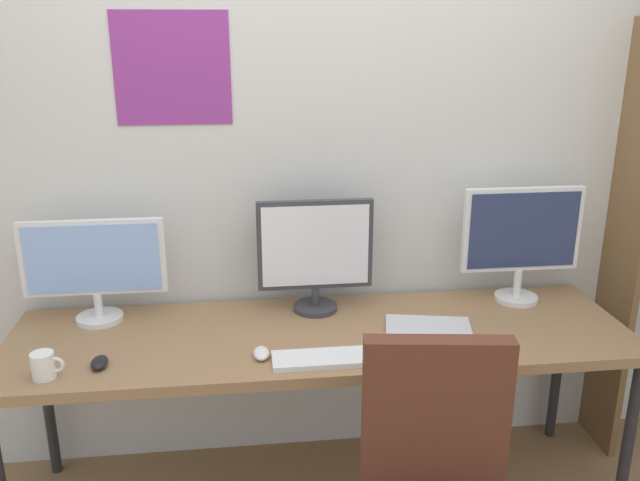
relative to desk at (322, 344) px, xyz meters
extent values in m
cube|color=silver|center=(0.00, 0.42, 0.61)|extent=(4.75, 0.10, 2.60)
cube|color=#8C338C|center=(-0.53, 0.37, 1.00)|extent=(0.44, 0.01, 0.42)
cube|color=#936D47|center=(0.00, 0.00, 0.03)|extent=(2.35, 0.68, 0.04)
cylinder|color=#262628|center=(1.13, -0.29, -0.34)|extent=(0.04, 0.04, 0.70)
cylinder|color=#262628|center=(-1.13, 0.29, -0.34)|extent=(0.04, 0.04, 0.70)
cylinder|color=#262628|center=(1.13, 0.29, -0.34)|extent=(0.04, 0.04, 0.70)
cube|color=brown|center=(1.33, 0.23, 0.25)|extent=(0.03, 0.28, 1.89)
cube|color=#592D1E|center=(0.27, -0.60, 0.06)|extent=(0.45, 0.13, 0.48)
cylinder|color=silver|center=(-0.86, 0.21, 0.06)|extent=(0.18, 0.18, 0.02)
cylinder|color=silver|center=(-0.86, 0.21, 0.12)|extent=(0.03, 0.03, 0.09)
cube|color=silver|center=(-0.86, 0.21, 0.31)|extent=(0.55, 0.03, 0.30)
cube|color=#8CB2F2|center=(-0.86, 0.20, 0.31)|extent=(0.50, 0.01, 0.27)
cylinder|color=#38383D|center=(0.00, 0.21, 0.06)|extent=(0.18, 0.18, 0.02)
cylinder|color=#38383D|center=(0.00, 0.21, 0.11)|extent=(0.03, 0.03, 0.08)
cube|color=#38383D|center=(0.00, 0.21, 0.33)|extent=(0.46, 0.03, 0.36)
cube|color=white|center=(0.00, 0.20, 0.33)|extent=(0.42, 0.01, 0.33)
cylinder|color=silver|center=(0.86, 0.21, 0.06)|extent=(0.18, 0.18, 0.02)
cylinder|color=silver|center=(0.86, 0.21, 0.13)|extent=(0.03, 0.03, 0.12)
cube|color=silver|center=(0.86, 0.21, 0.36)|extent=(0.50, 0.03, 0.35)
cube|color=navy|center=(0.86, 0.20, 0.36)|extent=(0.46, 0.01, 0.32)
cube|color=silver|center=(0.00, -0.23, 0.06)|extent=(0.40, 0.13, 0.02)
ellipsoid|color=silver|center=(-0.23, -0.18, 0.06)|extent=(0.06, 0.10, 0.03)
ellipsoid|color=black|center=(-0.79, -0.18, 0.06)|extent=(0.06, 0.10, 0.03)
cube|color=silver|center=(0.40, -0.06, 0.06)|extent=(0.36, 0.28, 0.02)
cylinder|color=white|center=(-0.95, -0.23, 0.09)|extent=(0.08, 0.08, 0.09)
torus|color=white|center=(-0.91, -0.23, 0.09)|extent=(0.06, 0.01, 0.06)
camera|label=1|loc=(-0.28, -2.27, 1.16)|focal=37.20mm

